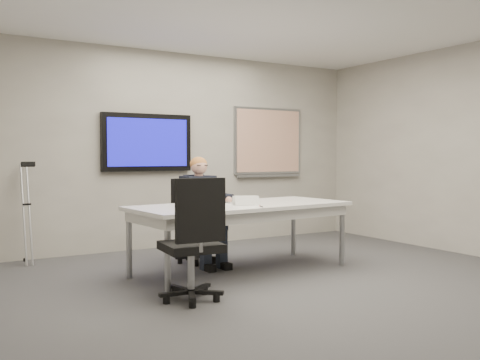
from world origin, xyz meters
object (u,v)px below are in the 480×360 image
conference_table (241,212)px  office_chair_near (193,263)px  laptop (212,198)px  seated_person (205,222)px  office_chair_far (194,236)px

conference_table → office_chair_near: office_chair_near is taller
office_chair_near → laptop: 1.39m
seated_person → laptop: size_ratio=3.80×
office_chair_far → office_chair_near: office_chair_near is taller
conference_table → laptop: 0.37m
office_chair_far → conference_table: bearing=-98.6°
seated_person → laptop: (-0.06, -0.31, 0.31)m
seated_person → office_chair_far: bearing=87.1°
office_chair_far → laptop: bearing=-119.0°
office_chair_near → conference_table: bearing=-135.3°
conference_table → office_chair_far: bearing=101.1°
conference_table → office_chair_far: 0.87m
office_chair_far → laptop: size_ratio=3.02×
office_chair_near → seated_person: bearing=-116.0°
office_chair_far → seated_person: (0.02, -0.24, 0.20)m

